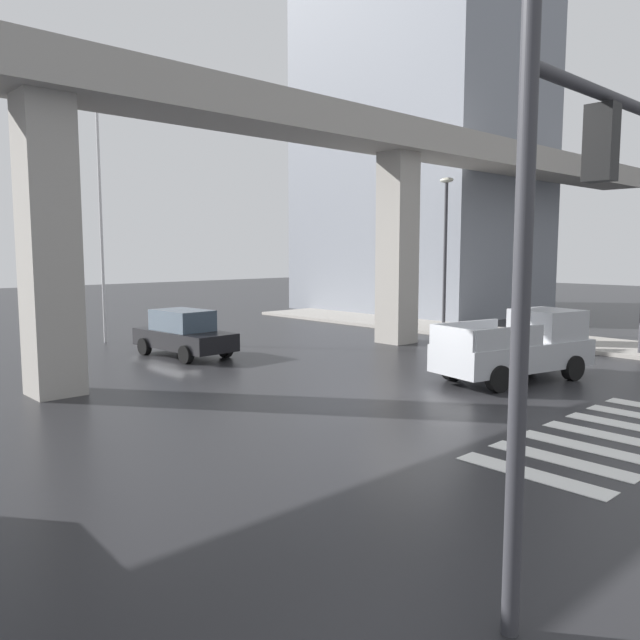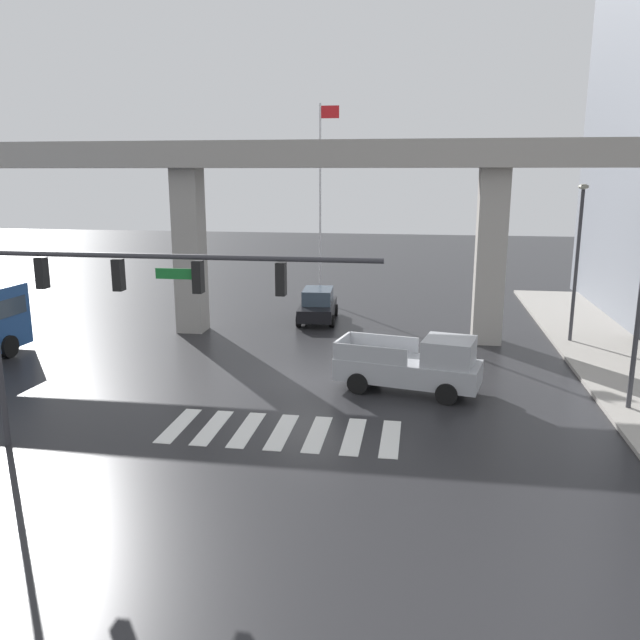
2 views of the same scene
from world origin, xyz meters
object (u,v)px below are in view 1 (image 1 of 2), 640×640
street_lamp_mid_block (445,236)px  flagpole (102,184)px  sedan_black (184,333)px  pickup_truck (521,347)px

street_lamp_mid_block → flagpole: size_ratio=0.62×
sedan_black → street_lamp_mid_block: (12.27, -2.77, 3.70)m
sedan_black → flagpole: (-0.61, 5.25, 5.78)m
street_lamp_mid_block → flagpole: flagpole is taller
sedan_black → street_lamp_mid_block: size_ratio=0.61×
street_lamp_mid_block → pickup_truck: bearing=-131.5°
pickup_truck → sedan_black: size_ratio=1.22×
flagpole → sedan_black: bearing=-83.4°
street_lamp_mid_block → flagpole: 15.31m
sedan_black → flagpole: 7.83m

